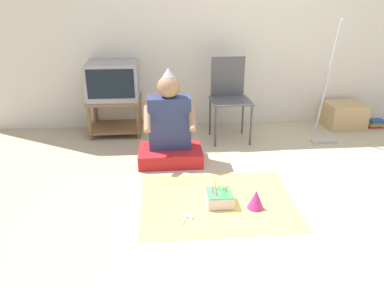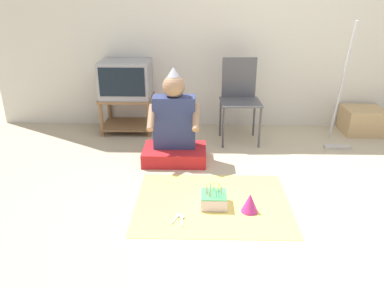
# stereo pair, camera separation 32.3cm
# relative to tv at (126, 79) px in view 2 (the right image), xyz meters

# --- Properties ---
(ground_plane) EXTENTS (16.00, 16.00, 0.00)m
(ground_plane) POSITION_rel_tv_xyz_m (1.56, -1.79, -0.64)
(ground_plane) COLOR tan
(wall_back) EXTENTS (6.40, 0.06, 2.55)m
(wall_back) POSITION_rel_tv_xyz_m (1.56, 0.27, 0.64)
(wall_back) COLOR beige
(wall_back) RESTS_ON ground_plane
(tv_stand) EXTENTS (0.61, 0.47, 0.43)m
(tv_stand) POSITION_rel_tv_xyz_m (0.00, -0.00, -0.38)
(tv_stand) COLOR olive
(tv_stand) RESTS_ON ground_plane
(tv) EXTENTS (0.57, 0.46, 0.42)m
(tv) POSITION_rel_tv_xyz_m (0.00, 0.00, 0.00)
(tv) COLOR #99999E
(tv) RESTS_ON tv_stand
(folding_chair) EXTENTS (0.45, 0.42, 0.91)m
(folding_chair) POSITION_rel_tv_xyz_m (1.31, -0.24, -0.11)
(folding_chair) COLOR #4C4C51
(folding_chair) RESTS_ON ground_plane
(cardboard_box_stack) EXTENTS (0.44, 0.41, 0.30)m
(cardboard_box_stack) POSITION_rel_tv_xyz_m (2.81, -0.00, -0.49)
(cardboard_box_stack) COLOR tan
(cardboard_box_stack) RESTS_ON ground_plane
(dust_mop) EXTENTS (0.28, 0.33, 1.33)m
(dust_mop) POSITION_rel_tv_xyz_m (2.37, -0.42, -0.24)
(dust_mop) COLOR #B2ADA3
(dust_mop) RESTS_ON ground_plane
(person_seated) EXTENTS (0.62, 0.43, 0.94)m
(person_seated) POSITION_rel_tv_xyz_m (0.62, -0.84, -0.32)
(person_seated) COLOR red
(person_seated) RESTS_ON ground_plane
(party_cloth) EXTENTS (1.24, 0.97, 0.01)m
(party_cloth) POSITION_rel_tv_xyz_m (0.98, -1.66, -0.63)
(party_cloth) COLOR #EAD666
(party_cloth) RESTS_ON ground_plane
(birthday_cake) EXTENTS (0.21, 0.21, 0.18)m
(birthday_cake) POSITION_rel_tv_xyz_m (0.99, -1.70, -0.58)
(birthday_cake) COLOR silver
(birthday_cake) RESTS_ON party_cloth
(party_hat_blue) EXTENTS (0.13, 0.13, 0.15)m
(party_hat_blue) POSITION_rel_tv_xyz_m (1.26, -1.78, -0.55)
(party_hat_blue) COLOR #CC338C
(party_hat_blue) RESTS_ON party_cloth
(plastic_spoon_near) EXTENTS (0.07, 0.14, 0.01)m
(plastic_spoon_near) POSITION_rel_tv_xyz_m (0.71, -1.87, -0.63)
(plastic_spoon_near) COLOR white
(plastic_spoon_near) RESTS_ON party_cloth
(plastic_spoon_far) EXTENTS (0.04, 0.15, 0.01)m
(plastic_spoon_far) POSITION_rel_tv_xyz_m (0.74, -1.90, -0.63)
(plastic_spoon_far) COLOR white
(plastic_spoon_far) RESTS_ON party_cloth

